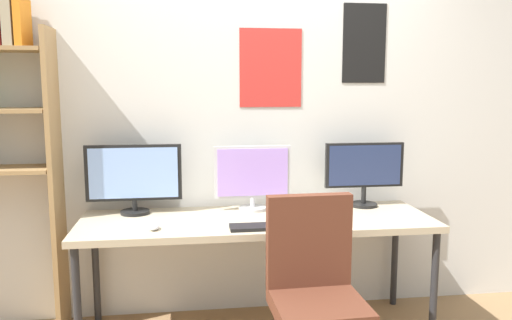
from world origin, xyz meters
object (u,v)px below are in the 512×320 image
Objects in this scene: computer_mouse at (154,227)px; monitor_right at (364,170)px; desk at (257,226)px; keyboard_main at (263,227)px; office_chair at (315,315)px; monitor_left at (134,176)px; monitor_center at (253,176)px.

monitor_right is at bearing 15.92° from computer_mouse.
computer_mouse reaches higher than desk.
monitor_right reaches higher than keyboard_main.
monitor_left reaches higher than office_chair.
monitor_center is at bearing 90.00° from desk.
desk is at bearing -15.88° from monitor_left.
office_chair is 1.00m from computer_mouse.
monitor_center reaches higher than desk.
office_chair is 2.66× the size of keyboard_main.
monitor_center is (-0.20, 0.86, 0.56)m from office_chair.
office_chair is at bearing -72.63° from desk.
desk is at bearing 107.37° from office_chair.
monitor_center reaches higher than keyboard_main.
monitor_center is at bearing 103.25° from office_chair.
office_chair is 1.40m from monitor_left.
monitor_left reaches higher than monitor_center.
desk is at bearing 90.00° from keyboard_main.
desk is 4.33× the size of monitor_center.
keyboard_main is at bearing 115.91° from office_chair.
keyboard_main reaches higher than desk.
monitor_center is 0.75m from computer_mouse.
monitor_left is at bearing 164.12° from desk.
monitor_right is (0.75, -0.00, 0.02)m from monitor_center.
monitor_left is 1.12× the size of monitor_right.
monitor_center is at bearing 180.00° from monitor_right.
computer_mouse is (0.14, -0.39, -0.22)m from monitor_left.
monitor_center is 0.49m from keyboard_main.
monitor_right is 1.43m from computer_mouse.
monitor_left is 0.47m from computer_mouse.
monitor_left is 0.90m from keyboard_main.
monitor_right is 1.42× the size of keyboard_main.
office_chair is 1.87× the size of monitor_right.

